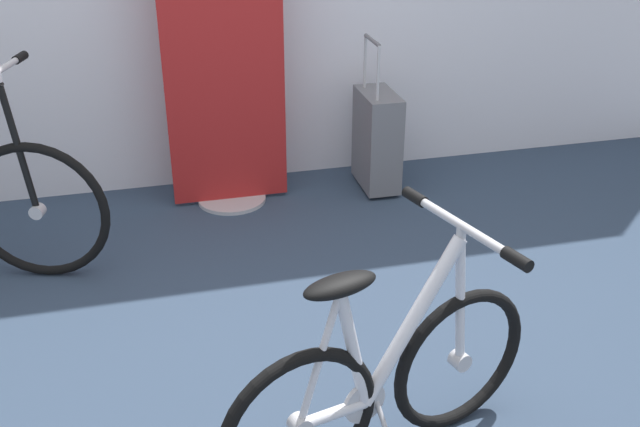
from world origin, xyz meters
TOP-DOWN VIEW (x-y plane):
  - ground_plane at (0.00, 0.00)m, footprint 6.10×6.10m
  - floor_banner_stand at (-0.12, 1.49)m, footprint 0.60×0.36m
  - folding_bike_foreground at (0.07, -0.45)m, footprint 1.05×0.52m
  - rolling_suitcase at (0.68, 1.47)m, footprint 0.19×0.36m

SIDE VIEW (x-z plane):
  - ground_plane at x=0.00m, z-range 0.00..0.00m
  - rolling_suitcase at x=0.68m, z-range -0.13..0.70m
  - folding_bike_foreground at x=0.07m, z-range -0.09..0.68m
  - floor_banner_stand at x=-0.12m, z-range -0.09..1.65m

